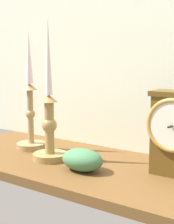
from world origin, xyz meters
TOP-DOWN VIEW (x-y plane):
  - ground_plane at (0.00, 0.00)cm, footprint 100.00×36.00cm
  - back_wall at (0.00, 18.50)cm, footprint 120.00×2.00cm
  - candlestick_tall_left at (-26.17, 2.46)cm, footprint 9.00×9.00cm
  - candlestick_tall_center at (-13.73, -3.02)cm, footprint 9.58×9.58cm
  - ivy_sprig at (-0.72, -5.66)cm, footprint 11.25×7.87cm

SIDE VIEW (x-z plane):
  - ground_plane at x=0.00cm, z-range -2.40..0.00cm
  - ivy_sprig at x=-0.72cm, z-range 0.00..5.60cm
  - candlestick_tall_center at x=-13.73cm, z-range -8.88..30.54cm
  - candlestick_tall_left at x=-26.17cm, z-range -6.19..30.12cm
  - back_wall at x=0.00cm, z-range 0.00..65.00cm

